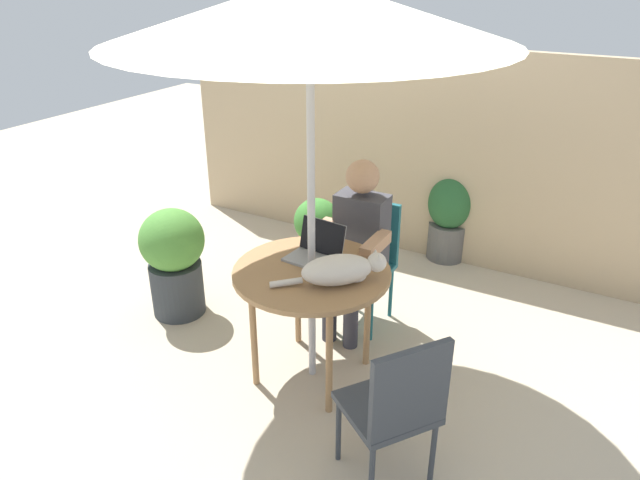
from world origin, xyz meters
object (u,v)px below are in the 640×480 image
chair_empty (397,404)px  potted_plant_corner (174,258)px  patio_table (312,281)px  patio_umbrella (310,11)px  laptop (317,248)px  potted_plant_by_chair (317,235)px  chair_occupied (366,253)px  potted_plant_near_fence (449,216)px  person_seated (357,240)px  cat (341,270)px

chair_empty → potted_plant_corner: 2.11m
patio_table → patio_umbrella: patio_umbrella is taller
chair_empty → laptop: bearing=138.8°
potted_plant_by_chair → potted_plant_corner: bearing=-121.8°
chair_occupied → patio_table: bearing=-90.0°
patio_table → potted_plant_by_chair: 1.33m
laptop → potted_plant_near_fence: laptop is taller
person_seated → patio_umbrella: bearing=-90.0°
chair_occupied → potted_plant_corner: size_ratio=1.08×
person_seated → potted_plant_near_fence: person_seated is taller
patio_umbrella → person_seated: bearing=90.0°
laptop → person_seated: bearing=83.8°
chair_occupied → laptop: 0.67m
chair_empty → person_seated: size_ratio=0.72×
chair_empty → potted_plant_near_fence: size_ratio=1.18×
potted_plant_near_fence → laptop: bearing=-98.9°
chair_occupied → potted_plant_by_chair: size_ratio=1.32×
chair_empty → cat: bearing=137.4°
chair_occupied → chair_empty: 1.53m
chair_occupied → person_seated: 0.23m
patio_umbrella → person_seated: 1.58m
laptop → cat: bearing=-38.0°
patio_umbrella → chair_empty: size_ratio=2.63×
chair_occupied → patio_umbrella: bearing=-90.0°
cat → potted_plant_near_fence: cat is taller
potted_plant_near_fence → potted_plant_corner: (-1.45, -1.79, 0.05)m
laptop → potted_plant_corner: (-1.17, -0.01, -0.36)m
cat → chair_empty: bearing=-42.6°
cat → patio_table: bearing=166.9°
chair_occupied → person_seated: size_ratio=0.72×
patio_table → potted_plant_by_chair: patio_table is taller
chair_occupied → chair_empty: bearing=-59.7°
chair_empty → person_seated: (-0.77, 1.17, 0.17)m
laptop → potted_plant_by_chair: 1.21m
patio_table → patio_umbrella: 1.47m
patio_table → potted_plant_corner: (-1.22, 0.15, -0.23)m
laptop → potted_plant_by_chair: (-0.55, 0.98, -0.45)m
chair_empty → potted_plant_near_fence: 2.57m
person_seated → potted_plant_near_fence: bearing=80.2°
potted_plant_near_fence → chair_empty: bearing=-77.8°
patio_umbrella → potted_plant_near_fence: bearing=83.2°
person_seated → cat: person_seated is taller
potted_plant_near_fence → potted_plant_corner: 2.31m
potted_plant_corner → chair_empty: bearing=-19.7°
potted_plant_by_chair → laptop: bearing=-60.6°
potted_plant_by_chair → chair_empty: bearing=-51.1°
patio_table → potted_plant_near_fence: (0.23, 1.94, -0.28)m
cat → potted_plant_near_fence: 2.04m
potted_plant_near_fence → potted_plant_corner: potted_plant_corner is taller
patio_table → chair_occupied: bearing=90.0°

